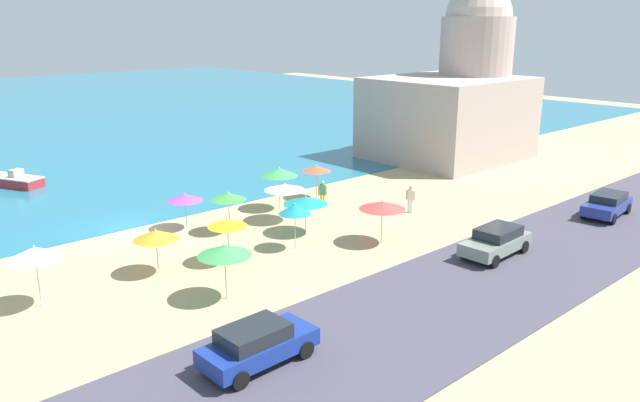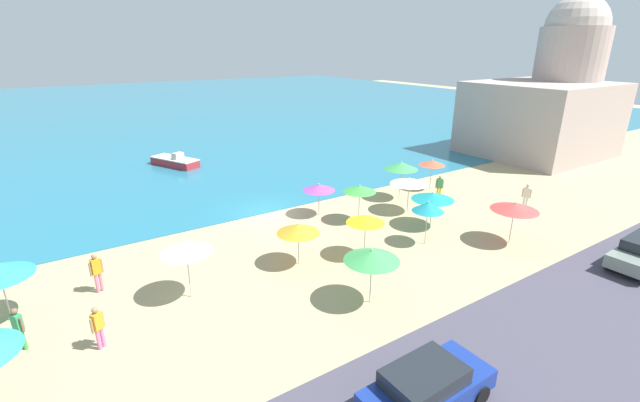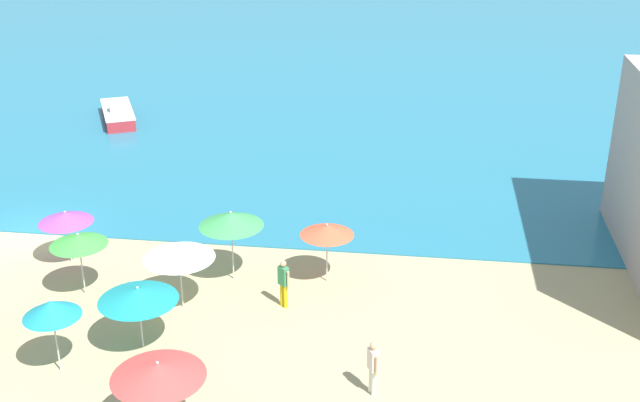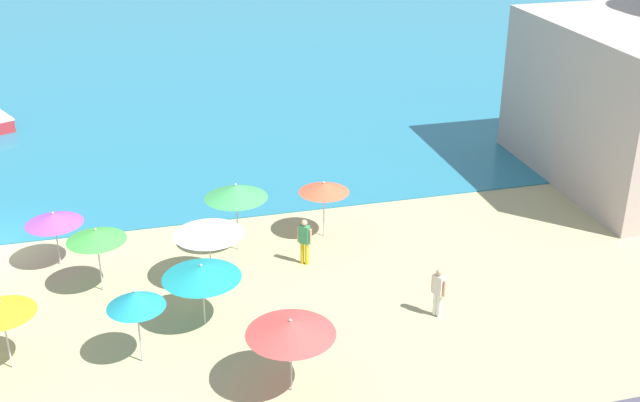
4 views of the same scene
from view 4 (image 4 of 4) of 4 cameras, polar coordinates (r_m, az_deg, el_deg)
beach_umbrella_1 at (r=29.25m, az=-6.01°, el=0.68°), size 2.32×2.32×2.72m
beach_umbrella_2 at (r=25.16m, az=-8.43°, el=-5.01°), size 2.48×2.48×2.17m
beach_umbrella_3 at (r=24.56m, az=-21.76°, el=-7.06°), size 1.95×1.95×2.32m
beach_umbrella_6 at (r=30.28m, az=0.28°, el=0.96°), size 1.93×1.93×2.29m
beach_umbrella_7 at (r=27.34m, az=-7.93°, el=-2.02°), size 2.42×2.42×2.31m
beach_umbrella_9 at (r=23.65m, az=-12.98°, el=-6.82°), size 1.70×1.70×2.48m
beach_umbrella_10 at (r=29.83m, az=-18.42°, el=-1.20°), size 2.03×2.03×2.12m
beach_umbrella_11 at (r=21.95m, az=-2.10°, el=-8.98°), size 2.49×2.49×2.38m
beach_umbrella_14 at (r=27.63m, az=-15.64°, el=-2.36°), size 1.99×1.99×2.37m
bather_2 at (r=28.74m, az=-1.11°, el=-2.74°), size 0.46×0.40×1.77m
bather_4 at (r=26.04m, az=8.41°, el=-6.26°), size 0.37×0.51×1.73m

